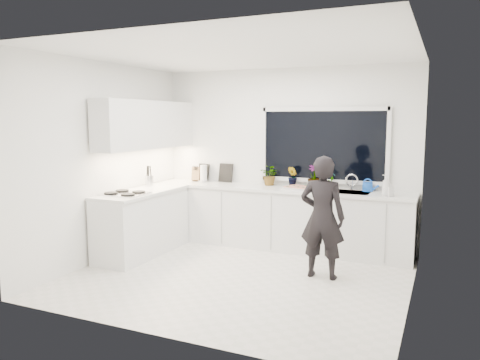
% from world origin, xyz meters
% --- Properties ---
extents(floor, '(4.00, 3.50, 0.02)m').
position_xyz_m(floor, '(0.00, 0.00, -0.01)').
color(floor, beige).
rests_on(floor, ground).
extents(wall_back, '(4.00, 0.02, 2.70)m').
position_xyz_m(wall_back, '(0.00, 1.76, 1.35)').
color(wall_back, white).
rests_on(wall_back, ground).
extents(wall_left, '(0.02, 3.50, 2.70)m').
position_xyz_m(wall_left, '(-2.01, 0.00, 1.35)').
color(wall_left, white).
rests_on(wall_left, ground).
extents(wall_right, '(0.02, 3.50, 2.70)m').
position_xyz_m(wall_right, '(2.01, 0.00, 1.35)').
color(wall_right, white).
rests_on(wall_right, ground).
extents(ceiling, '(4.00, 3.50, 0.02)m').
position_xyz_m(ceiling, '(0.00, 0.00, 2.71)').
color(ceiling, white).
rests_on(ceiling, wall_back).
extents(window, '(1.80, 0.02, 1.00)m').
position_xyz_m(window, '(0.60, 1.73, 1.55)').
color(window, black).
rests_on(window, wall_back).
extents(base_cabinets_back, '(3.92, 0.58, 0.88)m').
position_xyz_m(base_cabinets_back, '(0.00, 1.45, 0.44)').
color(base_cabinets_back, white).
rests_on(base_cabinets_back, floor).
extents(base_cabinets_left, '(0.58, 1.60, 0.88)m').
position_xyz_m(base_cabinets_left, '(-1.67, 0.35, 0.44)').
color(base_cabinets_left, white).
rests_on(base_cabinets_left, floor).
extents(countertop_back, '(3.94, 0.62, 0.04)m').
position_xyz_m(countertop_back, '(0.00, 1.44, 0.90)').
color(countertop_back, silver).
rests_on(countertop_back, base_cabinets_back).
extents(countertop_left, '(0.62, 1.60, 0.04)m').
position_xyz_m(countertop_left, '(-1.67, 0.35, 0.90)').
color(countertop_left, silver).
rests_on(countertop_left, base_cabinets_left).
extents(upper_cabinets, '(0.34, 2.10, 0.70)m').
position_xyz_m(upper_cabinets, '(-1.79, 0.70, 1.85)').
color(upper_cabinets, white).
rests_on(upper_cabinets, wall_left).
extents(sink, '(0.58, 0.42, 0.14)m').
position_xyz_m(sink, '(1.05, 1.45, 0.87)').
color(sink, silver).
rests_on(sink, countertop_back).
extents(faucet, '(0.03, 0.03, 0.22)m').
position_xyz_m(faucet, '(1.05, 1.65, 1.03)').
color(faucet, silver).
rests_on(faucet, countertop_back).
extents(stovetop, '(0.56, 0.48, 0.03)m').
position_xyz_m(stovetop, '(-1.69, -0.00, 0.94)').
color(stovetop, black).
rests_on(stovetop, countertop_left).
extents(person, '(0.55, 0.37, 1.50)m').
position_xyz_m(person, '(0.94, 0.40, 0.75)').
color(person, black).
rests_on(person, floor).
extents(pizza_tray, '(0.57, 0.48, 0.03)m').
position_xyz_m(pizza_tray, '(0.38, 1.42, 0.94)').
color(pizza_tray, '#BBBBBF').
rests_on(pizza_tray, countertop_back).
extents(pizza, '(0.52, 0.42, 0.01)m').
position_xyz_m(pizza, '(0.38, 1.42, 0.95)').
color(pizza, '#C24119').
rests_on(pizza, pizza_tray).
extents(watering_can, '(0.18, 0.18, 0.13)m').
position_xyz_m(watering_can, '(1.28, 1.61, 0.98)').
color(watering_can, blue).
rests_on(watering_can, countertop_back).
extents(paper_towel_roll, '(0.14, 0.14, 0.26)m').
position_xyz_m(paper_towel_roll, '(-1.31, 1.55, 1.05)').
color(paper_towel_roll, white).
rests_on(paper_towel_roll, countertop_back).
extents(knife_block, '(0.15, 0.14, 0.22)m').
position_xyz_m(knife_block, '(-1.48, 1.59, 1.03)').
color(knife_block, brown).
rests_on(knife_block, countertop_back).
extents(utensil_crock, '(0.17, 0.17, 0.16)m').
position_xyz_m(utensil_crock, '(-1.85, 0.80, 1.00)').
color(utensil_crock, '#ABABAF').
rests_on(utensil_crock, countertop_left).
extents(picture_frame_large, '(0.22, 0.07, 0.28)m').
position_xyz_m(picture_frame_large, '(-1.39, 1.69, 1.06)').
color(picture_frame_large, black).
rests_on(picture_frame_large, countertop_back).
extents(picture_frame_small, '(0.25, 0.05, 0.30)m').
position_xyz_m(picture_frame_small, '(-0.98, 1.69, 1.07)').
color(picture_frame_small, black).
rests_on(picture_frame_small, countertop_back).
extents(herb_plants, '(1.18, 0.30, 0.34)m').
position_xyz_m(herb_plants, '(0.16, 1.61, 1.08)').
color(herb_plants, '#26662D').
rests_on(herb_plants, countertop_back).
extents(soap_bottles, '(0.17, 0.12, 0.28)m').
position_xyz_m(soap_bottles, '(1.58, 1.30, 1.05)').
color(soap_bottles, '#D8BF66').
rests_on(soap_bottles, countertop_back).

